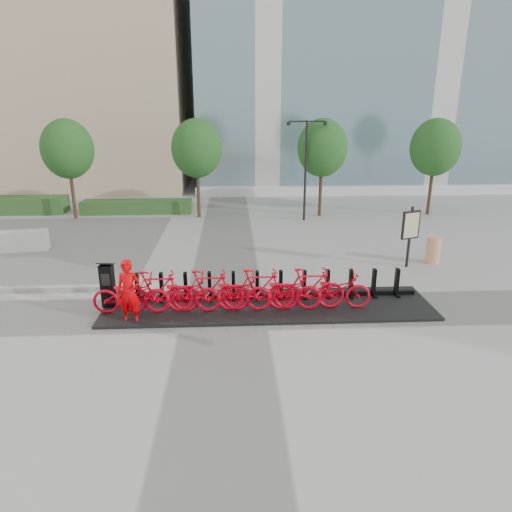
{
  "coord_description": "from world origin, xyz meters",
  "views": [
    {
      "loc": [
        0.29,
        -12.01,
        5.65
      ],
      "look_at": [
        1.0,
        1.5,
        1.2
      ],
      "focal_mm": 32.0,
      "sensor_mm": 36.0,
      "label": 1
    }
  ],
  "objects_px": {
    "jersey_barrier": "(20,241)",
    "map_sign": "(411,228)",
    "construction_barrel": "(433,250)",
    "kiosk": "(108,285)",
    "bike_0": "(131,294)",
    "worker_red": "(129,292)"
  },
  "relations": [
    {
      "from": "jersey_barrier",
      "to": "map_sign",
      "type": "relative_size",
      "value": 0.95
    },
    {
      "from": "kiosk",
      "to": "construction_barrel",
      "type": "bearing_deg",
      "value": 22.68
    },
    {
      "from": "worker_red",
      "to": "map_sign",
      "type": "relative_size",
      "value": 0.8
    },
    {
      "from": "bike_0",
      "to": "worker_red",
      "type": "xyz_separation_m",
      "value": [
        0.07,
        -0.51,
        0.27
      ]
    },
    {
      "from": "jersey_barrier",
      "to": "bike_0",
      "type": "bearing_deg",
      "value": -55.7
    },
    {
      "from": "kiosk",
      "to": "worker_red",
      "type": "bearing_deg",
      "value": -45.4
    },
    {
      "from": "map_sign",
      "to": "bike_0",
      "type": "bearing_deg",
      "value": -179.84
    },
    {
      "from": "bike_0",
      "to": "worker_red",
      "type": "relative_size",
      "value": 1.17
    },
    {
      "from": "construction_barrel",
      "to": "worker_red",
      "type": "bearing_deg",
      "value": -156.35
    },
    {
      "from": "kiosk",
      "to": "map_sign",
      "type": "xyz_separation_m",
      "value": [
        10.05,
        3.15,
        0.75
      ]
    },
    {
      "from": "construction_barrel",
      "to": "map_sign",
      "type": "distance_m",
      "value": 1.54
    },
    {
      "from": "jersey_barrier",
      "to": "kiosk",
      "type": "bearing_deg",
      "value": -57.33
    },
    {
      "from": "bike_0",
      "to": "jersey_barrier",
      "type": "height_order",
      "value": "bike_0"
    },
    {
      "from": "bike_0",
      "to": "kiosk",
      "type": "height_order",
      "value": "kiosk"
    },
    {
      "from": "jersey_barrier",
      "to": "map_sign",
      "type": "bearing_deg",
      "value": -18.31
    },
    {
      "from": "map_sign",
      "to": "construction_barrel",
      "type": "bearing_deg",
      "value": -2.66
    },
    {
      "from": "bike_0",
      "to": "construction_barrel",
      "type": "relative_size",
      "value": 2.09
    },
    {
      "from": "construction_barrel",
      "to": "map_sign",
      "type": "bearing_deg",
      "value": -161.41
    },
    {
      "from": "construction_barrel",
      "to": "kiosk",
      "type": "bearing_deg",
      "value": -162.5
    },
    {
      "from": "map_sign",
      "to": "kiosk",
      "type": "bearing_deg",
      "value": 176.14
    },
    {
      "from": "bike_0",
      "to": "map_sign",
      "type": "relative_size",
      "value": 0.94
    },
    {
      "from": "worker_red",
      "to": "construction_barrel",
      "type": "xyz_separation_m",
      "value": [
        10.34,
        4.53,
        -0.4
      ]
    }
  ]
}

